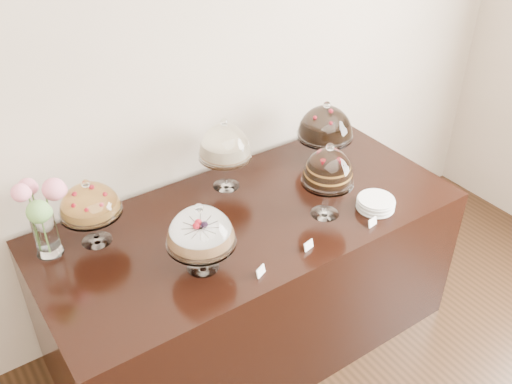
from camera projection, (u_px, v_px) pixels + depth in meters
wall_back at (166, 78)px, 2.90m from camera, size 5.00×0.04×3.00m
display_counter at (251, 280)px, 3.20m from camera, size 2.20×1.00×0.90m
cake_stand_sugar_sponge at (200, 230)px, 2.50m from camera, size 0.32×0.32×0.36m
cake_stand_choco_layer at (328, 169)px, 2.80m from camera, size 0.27×0.27×0.42m
cake_stand_cheesecake at (225, 144)px, 3.02m from camera, size 0.29×0.29×0.42m
cake_stand_dark_choco at (325, 125)px, 3.26m from camera, size 0.33×0.33×0.39m
cake_stand_fruit_tart at (89, 202)px, 2.65m from camera, size 0.30×0.30×0.35m
flower_vase at (42, 213)px, 2.57m from camera, size 0.24×0.32×0.41m
plate_stack at (376, 204)px, 2.98m from camera, size 0.19×0.19×0.06m
price_card_left at (261, 271)px, 2.56m from camera, size 0.06×0.04×0.04m
price_card_right at (373, 222)px, 2.86m from camera, size 0.06×0.02×0.04m
price_card_extra at (309, 245)px, 2.71m from camera, size 0.06×0.03×0.04m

